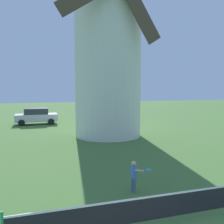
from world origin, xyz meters
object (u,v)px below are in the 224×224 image
(windmill, at_px, (108,39))
(parked_car_silver, at_px, (36,116))
(tennis_net, at_px, (137,210))
(player_far, at_px, (134,174))

(windmill, height_order, parked_car_silver, windmill)
(tennis_net, xyz_separation_m, player_far, (0.93, 2.44, -0.08))
(player_far, bearing_deg, tennis_net, -110.78)
(windmill, bearing_deg, tennis_net, -103.03)
(tennis_net, bearing_deg, player_far, 69.22)
(tennis_net, relative_size, parked_car_silver, 1.46)
(player_far, distance_m, parked_car_silver, 17.72)
(tennis_net, xyz_separation_m, parked_car_silver, (-2.25, 19.87, 0.12))
(parked_car_silver, bearing_deg, windmill, -56.31)
(player_far, bearing_deg, windmill, 78.99)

